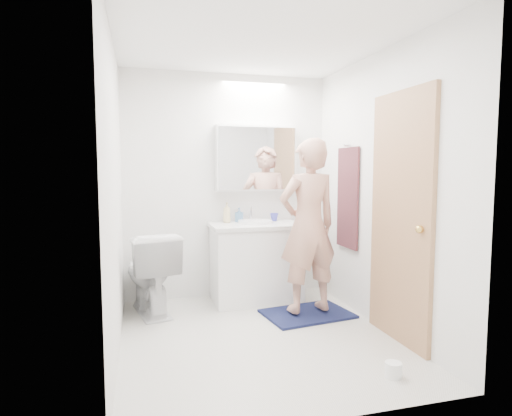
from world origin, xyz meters
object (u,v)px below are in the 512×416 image
object	(u,v)px
medicine_cabinet	(256,159)
soap_bottle_b	(239,215)
toothbrush_cup	(274,217)
toilet	(150,272)
person	(308,226)
soap_bottle_a	(227,212)
vanity_cabinet	(256,264)
toilet_paper_roll	(393,370)

from	to	relation	value
medicine_cabinet	soap_bottle_b	bearing A→B (deg)	-171.24
toothbrush_cup	toilet	bearing A→B (deg)	-168.37
toilet	person	xyz separation A→B (m)	(1.43, -0.46, 0.46)
soap_bottle_a	vanity_cabinet	bearing A→B (deg)	-28.29
toothbrush_cup	soap_bottle_a	bearing A→B (deg)	-178.92
soap_bottle_a	soap_bottle_b	bearing A→B (deg)	12.03
medicine_cabinet	toilet_paper_roll	distance (m)	2.56
toothbrush_cup	toilet_paper_roll	xyz separation A→B (m)	(0.20, -2.03, -0.81)
medicine_cabinet	soap_bottle_a	world-z (taller)	medicine_cabinet
vanity_cabinet	soap_bottle_a	distance (m)	0.62
soap_bottle_b	person	bearing A→B (deg)	-57.31
person	toothbrush_cup	bearing A→B (deg)	-90.39
medicine_cabinet	soap_bottle_b	distance (m)	0.63
person	soap_bottle_b	world-z (taller)	person
soap_bottle_a	toothbrush_cup	bearing A→B (deg)	1.08
medicine_cabinet	toothbrush_cup	world-z (taller)	medicine_cabinet
vanity_cabinet	soap_bottle_b	world-z (taller)	soap_bottle_b
vanity_cabinet	person	size ratio (longest dim) A/B	0.56
soap_bottle_a	toothbrush_cup	distance (m)	0.53
medicine_cabinet	toilet_paper_roll	bearing A→B (deg)	-79.41
person	medicine_cabinet	bearing A→B (deg)	-77.67
toilet	soap_bottle_b	world-z (taller)	soap_bottle_b
soap_bottle_b	medicine_cabinet	bearing A→B (deg)	8.76
medicine_cabinet	soap_bottle_b	world-z (taller)	medicine_cabinet
person	toothbrush_cup	xyz separation A→B (m)	(-0.10, 0.74, 0.00)
soap_bottle_a	toilet_paper_roll	xyz separation A→B (m)	(0.72, -2.02, -0.88)
toilet_paper_roll	toilet	bearing A→B (deg)	131.13
toilet	toothbrush_cup	size ratio (longest dim) A/B	8.69
toilet	toilet_paper_roll	bearing A→B (deg)	119.53
soap_bottle_b	toothbrush_cup	world-z (taller)	soap_bottle_b
toilet	soap_bottle_a	xyz separation A→B (m)	(0.81, 0.27, 0.53)
vanity_cabinet	toothbrush_cup	world-z (taller)	toothbrush_cup
vanity_cabinet	toilet_paper_roll	bearing A→B (deg)	-76.59
vanity_cabinet	person	distance (m)	0.82
toilet	soap_bottle_a	bearing A→B (deg)	-173.42
medicine_cabinet	toothbrush_cup	distance (m)	0.67
medicine_cabinet	toilet_paper_roll	size ratio (longest dim) A/B	8.00
toilet	soap_bottle_a	distance (m)	1.00
toilet_paper_roll	soap_bottle_b	bearing A→B (deg)	105.90
person	toilet_paper_roll	xyz separation A→B (m)	(0.10, -1.29, -0.81)
vanity_cabinet	soap_bottle_b	size ratio (longest dim) A/B	5.88
soap_bottle_a	toilet_paper_roll	bearing A→B (deg)	-70.26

